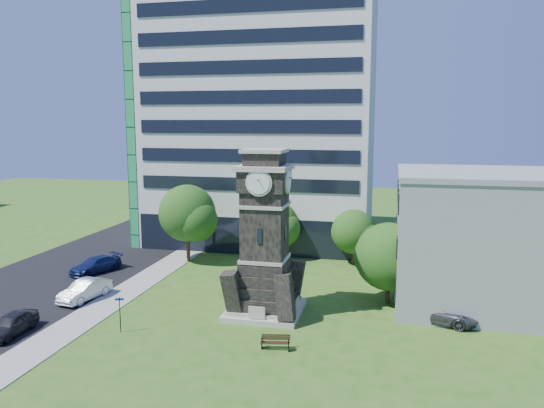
% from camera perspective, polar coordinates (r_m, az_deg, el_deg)
% --- Properties ---
extents(ground, '(160.00, 160.00, 0.00)m').
position_cam_1_polar(ground, '(39.47, -5.80, -12.22)').
color(ground, '#315718').
rests_on(ground, ground).
extents(sidewalk, '(3.00, 70.00, 0.06)m').
position_cam_1_polar(sidewalk, '(47.41, -14.89, -8.77)').
color(sidewalk, gray).
rests_on(sidewalk, ground).
extents(street, '(14.00, 80.00, 0.02)m').
position_cam_1_polar(street, '(51.83, -23.31, -7.71)').
color(street, black).
rests_on(street, ground).
extents(clock_tower, '(5.40, 5.40, 12.22)m').
position_cam_1_polar(clock_tower, '(38.93, -0.78, -4.33)').
color(clock_tower, '#BAB3A2').
rests_on(clock_tower, ground).
extents(office_tall, '(26.20, 15.11, 28.60)m').
position_cam_1_polar(office_tall, '(62.52, -1.14, 8.97)').
color(office_tall, silver).
rests_on(office_tall, ground).
extents(office_low, '(15.20, 12.20, 10.40)m').
position_cam_1_polar(office_low, '(44.47, 23.02, -3.47)').
color(office_low, gray).
rests_on(office_low, ground).
extents(car_street_south, '(1.94, 4.40, 1.47)m').
position_cam_1_polar(car_street_south, '(40.41, -26.25, -11.51)').
color(car_street_south, black).
rests_on(car_street_south, ground).
extents(car_street_mid, '(2.48, 5.00, 1.57)m').
position_cam_1_polar(car_street_mid, '(45.55, -19.48, -8.73)').
color(car_street_mid, '#B6BABE').
rests_on(car_street_mid, ground).
extents(car_street_north, '(3.98, 5.50, 1.48)m').
position_cam_1_polar(car_street_north, '(53.05, -18.46, -6.24)').
color(car_street_north, '#111D4C').
rests_on(car_street_north, ground).
extents(car_east_lot, '(5.91, 3.82, 1.52)m').
position_cam_1_polar(car_east_lot, '(40.32, 17.52, -10.99)').
color(car_east_lot, '#454649').
rests_on(car_east_lot, ground).
extents(park_bench, '(1.82, 0.49, 0.94)m').
position_cam_1_polar(park_bench, '(34.37, 0.37, -14.58)').
color(park_bench, black).
rests_on(park_bench, ground).
extents(street_sign, '(0.60, 0.06, 2.49)m').
position_cam_1_polar(street_sign, '(37.88, -16.05, -10.94)').
color(street_sign, black).
rests_on(street_sign, ground).
extents(tree_nw, '(6.31, 5.74, 7.90)m').
position_cam_1_polar(tree_nw, '(53.95, -9.02, -1.18)').
color(tree_nw, '#332114').
rests_on(tree_nw, ground).
extents(tree_nc, '(5.31, 4.83, 6.02)m').
position_cam_1_polar(tree_nc, '(55.20, 0.39, -2.28)').
color(tree_nc, '#332114').
rests_on(tree_nc, ground).
extents(tree_ne, '(4.85, 4.41, 5.54)m').
position_cam_1_polar(tree_ne, '(53.25, 8.84, -3.09)').
color(tree_ne, '#332114').
rests_on(tree_ne, ground).
extents(tree_east, '(5.83, 5.30, 6.43)m').
position_cam_1_polar(tree_east, '(42.36, 12.56, -5.74)').
color(tree_east, '#332114').
rests_on(tree_east, ground).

